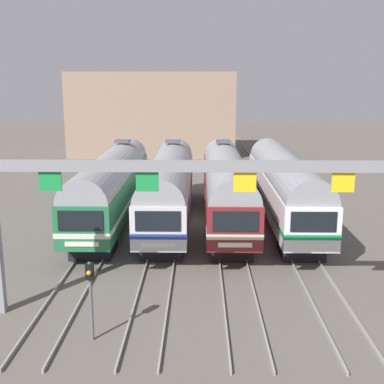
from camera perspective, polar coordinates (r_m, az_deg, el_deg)
ground_plane at (r=34.08m, az=0.64°, el=-3.50°), size 160.00×160.00×0.00m
track_bed at (r=50.61m, az=0.75°, el=2.00°), size 13.07×70.00×0.15m
commuter_train_green at (r=33.95m, az=-9.16°, el=0.94°), size 2.88×18.06×5.05m
commuter_train_silver at (r=33.49m, az=-2.65°, el=0.93°), size 2.88×18.06×5.05m
commuter_train_maroon at (r=33.47m, az=3.95°, el=0.91°), size 2.88×18.06×5.05m
commuter_train_white at (r=33.89m, az=10.47°, el=0.87°), size 2.88×18.06×4.77m
catenary_gantry at (r=19.73m, az=0.46°, el=-0.35°), size 16.81×0.44×6.97m
yard_signal_mast at (r=18.94m, az=-11.57°, el=-10.57°), size 0.28×0.35×3.08m
maintenance_building at (r=65.39m, az=-4.43°, el=8.96°), size 20.66×10.00×10.44m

